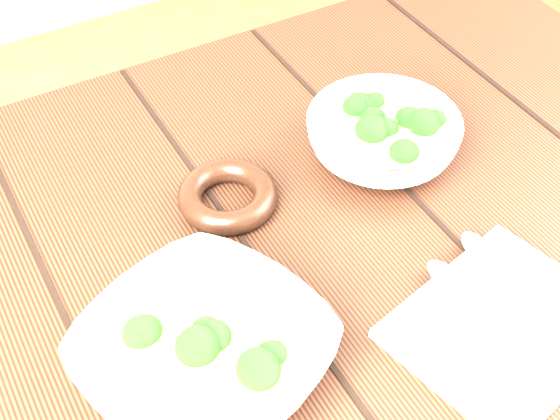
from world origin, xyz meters
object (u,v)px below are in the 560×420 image
table (278,326)px  trivet (228,196)px  soup_bowl_front (204,352)px  napkin (504,327)px  soup_bowl_back (383,137)px

table → trivet: 0.17m
soup_bowl_front → trivet: soup_bowl_front is taller
napkin → table: bearing=114.9°
soup_bowl_front → soup_bowl_back: bearing=28.1°
table → trivet: (-0.01, 0.10, 0.13)m
trivet → napkin: size_ratio=0.55×
soup_bowl_front → soup_bowl_back: 0.35m
soup_bowl_back → trivet: size_ratio=1.71×
soup_bowl_back → table: bearing=-156.5°
soup_bowl_back → napkin: soup_bowl_back is taller
trivet → napkin: (0.16, -0.28, -0.01)m
soup_bowl_back → trivet: (-0.20, 0.02, -0.02)m
table → soup_bowl_back: (0.19, 0.08, 0.15)m
soup_bowl_back → soup_bowl_front: bearing=-151.9°
soup_bowl_back → napkin: 0.27m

